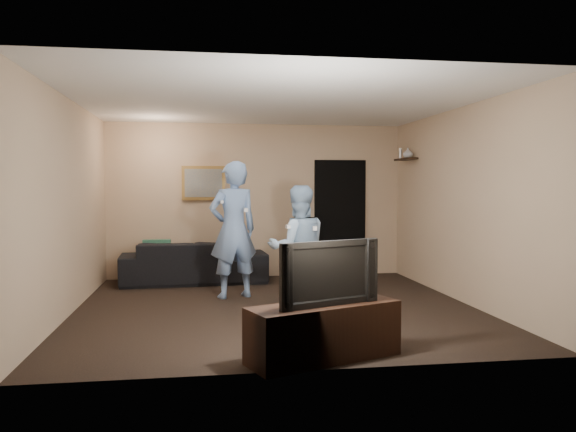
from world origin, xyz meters
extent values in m
plane|color=black|center=(0.00, 0.00, 0.00)|extent=(5.00, 5.00, 0.00)
cube|color=silver|center=(0.00, 0.00, 2.60)|extent=(5.00, 5.00, 0.04)
cube|color=tan|center=(0.00, 2.50, 1.30)|extent=(5.00, 0.04, 2.60)
cube|color=tan|center=(0.00, -2.50, 1.30)|extent=(5.00, 0.04, 2.60)
cube|color=tan|center=(-2.50, 0.00, 1.30)|extent=(0.04, 5.00, 2.60)
cube|color=tan|center=(2.50, 0.00, 1.30)|extent=(0.04, 5.00, 2.60)
imported|color=black|center=(-1.06, 2.04, 0.34)|extent=(2.34, 1.02, 0.67)
cube|color=#1B523F|center=(-1.64, 2.04, 0.48)|extent=(0.43, 0.14, 0.43)
cube|color=olive|center=(-0.90, 2.48, 1.60)|extent=(0.72, 0.05, 0.57)
cube|color=slate|center=(-0.90, 2.45, 1.60)|extent=(0.62, 0.01, 0.47)
cube|color=black|center=(1.45, 2.47, 1.00)|extent=(0.90, 0.06, 2.00)
cube|color=silver|center=(0.85, 2.48, 1.30)|extent=(0.08, 0.02, 0.12)
cube|color=black|center=(2.39, 1.80, 1.99)|extent=(0.20, 0.60, 0.03)
imported|color=#BABABF|center=(2.39, 1.71, 2.09)|extent=(0.18, 0.18, 0.16)
cylinder|color=silver|center=(2.39, 2.05, 2.09)|extent=(0.06, 0.06, 0.18)
cube|color=black|center=(0.14, -2.22, 0.25)|extent=(1.46, 0.92, 0.50)
imported|color=black|center=(0.14, -2.22, 0.79)|extent=(0.97, 0.48, 0.57)
imported|color=#7799CE|center=(-0.50, 0.72, 0.94)|extent=(0.79, 0.64, 1.89)
cube|color=white|center=(-0.66, 0.50, 1.33)|extent=(0.04, 0.14, 0.04)
cube|color=white|center=(-0.34, 0.50, 1.23)|extent=(0.05, 0.09, 0.05)
imported|color=#96B8DB|center=(0.25, -0.25, 0.78)|extent=(0.78, 0.62, 1.55)
cube|color=white|center=(0.09, -0.47, 1.06)|extent=(0.04, 0.14, 0.04)
cube|color=white|center=(0.41, -0.47, 1.04)|extent=(0.05, 0.09, 0.05)
camera|label=1|loc=(-0.92, -7.04, 1.54)|focal=35.00mm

